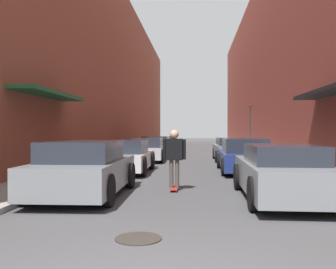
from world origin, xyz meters
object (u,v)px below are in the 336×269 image
parked_car_left_1 (124,157)px  parked_car_right_1 (244,156)px  manhole_cover (138,238)px  parked_car_left_0 (84,169)px  parked_car_left_4 (164,143)px  parked_car_right_2 (232,149)px  parked_car_left_3 (156,145)px  parked_car_right_0 (281,172)px  skateboarder (174,153)px  traffic_light (250,122)px  parked_car_left_2 (148,150)px

parked_car_left_1 → parked_car_right_1: parked_car_right_1 is taller
parked_car_left_1 → manhole_cover: size_ratio=5.98×
parked_car_left_0 → parked_car_left_4: 21.73m
parked_car_left_1 → parked_car_right_1: bearing=6.1°
parked_car_right_2 → parked_car_left_4: bearing=114.1°
parked_car_left_0 → parked_car_right_2: 12.33m
parked_car_left_1 → parked_car_left_3: parked_car_left_1 is taller
parked_car_right_1 → parked_car_right_0: bearing=-88.9°
skateboarder → manhole_cover: skateboarder is taller
parked_car_left_1 → parked_car_right_2: size_ratio=0.94×
parked_car_right_2 → skateboarder: bearing=-103.8°
parked_car_left_0 → skateboarder: 2.43m
parked_car_left_0 → traffic_light: 19.44m
parked_car_left_0 → parked_car_right_0: (4.74, -0.13, -0.02)m
parked_car_left_4 → parked_car_right_1: parked_car_right_1 is taller
parked_car_left_3 → manhole_cover: (1.91, -20.26, -0.60)m
parked_car_left_4 → parked_car_right_0: bearing=-78.0°
parked_car_left_1 → parked_car_left_4: size_ratio=0.98×
parked_car_left_4 → parked_car_right_1: size_ratio=0.96×
parked_car_left_4 → parked_car_right_2: bearing=-65.9°
parked_car_left_2 → parked_car_right_0: parked_car_right_0 is taller
parked_car_left_0 → traffic_light: (6.63, 18.20, 1.60)m
parked_car_left_2 → traffic_light: bearing=48.4°
parked_car_left_2 → parked_car_left_4: parked_car_left_2 is taller
skateboarder → parked_car_right_0: bearing=-24.5°
parked_car_left_1 → manhole_cover: (1.91, -8.78, -0.61)m
skateboarder → manhole_cover: size_ratio=2.34×
parked_car_left_4 → parked_car_right_2: 11.33m
parked_car_left_0 → parked_car_left_4: bearing=89.8°
parked_car_left_4 → parked_car_right_0: 22.36m
parked_car_right_2 → parked_car_left_1: bearing=-127.5°
parked_car_left_4 → parked_car_right_1: bearing=-74.2°
parked_car_left_4 → parked_car_right_0: size_ratio=0.94×
parked_car_left_2 → manhole_cover: parked_car_left_2 is taller
parked_car_left_0 → parked_car_right_1: 7.36m
parked_car_left_0 → traffic_light: bearing=70.0°
parked_car_left_2 → traffic_light: size_ratio=1.29×
parked_car_right_1 → parked_car_left_0: bearing=-128.9°
parked_car_right_0 → manhole_cover: (-2.84, -3.42, -0.63)m
traffic_light → parked_car_left_4: bearing=151.7°
parked_car_left_3 → skateboarder: size_ratio=2.50×
parked_car_left_1 → parked_car_right_0: 7.17m
parked_car_left_0 → parked_car_right_0: parked_car_left_0 is taller
parked_car_left_1 → skateboarder: size_ratio=2.55×
parked_car_left_4 → traffic_light: 7.63m
skateboarder → traffic_light: size_ratio=0.47×
parked_car_left_1 → manhole_cover: bearing=-77.7°
parked_car_right_0 → parked_car_left_3: bearing=105.7°
traffic_light → manhole_cover: bearing=-102.3°
parked_car_left_0 → parked_car_right_1: bearing=51.1°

